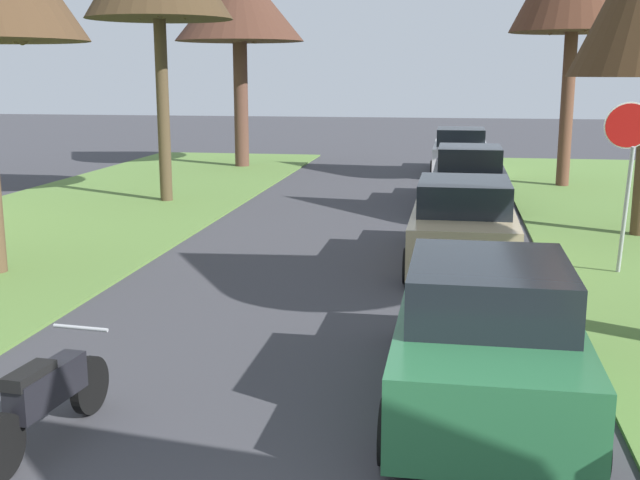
{
  "coord_description": "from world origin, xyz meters",
  "views": [
    {
      "loc": [
        1.86,
        -3.16,
        3.45
      ],
      "look_at": [
        0.25,
        6.62,
        1.36
      ],
      "focal_mm": 44.57,
      "sensor_mm": 36.0,
      "label": 1
    }
  ],
  "objects_px": {
    "street_tree_left_far": "(239,3)",
    "parked_sedan_tan": "(463,225)",
    "stop_sign_far": "(628,150)",
    "parked_sedan_green": "(486,335)",
    "parked_motorcycle": "(47,396)",
    "parked_sedan_silver": "(460,152)",
    "parked_sedan_black": "(469,178)"
  },
  "relations": [
    {
      "from": "street_tree_left_far",
      "to": "parked_sedan_black",
      "type": "distance_m",
      "value": 12.17
    },
    {
      "from": "parked_sedan_green",
      "to": "parked_sedan_silver",
      "type": "bearing_deg",
      "value": 90.33
    },
    {
      "from": "stop_sign_far",
      "to": "street_tree_left_far",
      "type": "relative_size",
      "value": 0.4
    },
    {
      "from": "parked_sedan_green",
      "to": "parked_motorcycle",
      "type": "bearing_deg",
      "value": -156.91
    },
    {
      "from": "parked_sedan_green",
      "to": "parked_sedan_silver",
      "type": "relative_size",
      "value": 1.0
    },
    {
      "from": "street_tree_left_far",
      "to": "parked_sedan_tan",
      "type": "xyz_separation_m",
      "value": [
        7.93,
        -14.16,
        -5.17
      ]
    },
    {
      "from": "stop_sign_far",
      "to": "street_tree_left_far",
      "type": "xyz_separation_m",
      "value": [
        -10.62,
        14.56,
        3.72
      ]
    },
    {
      "from": "parked_sedan_green",
      "to": "parked_sedan_black",
      "type": "bearing_deg",
      "value": 89.76
    },
    {
      "from": "street_tree_left_far",
      "to": "parked_sedan_green",
      "type": "distance_m",
      "value": 22.59
    },
    {
      "from": "parked_sedan_green",
      "to": "parked_sedan_tan",
      "type": "relative_size",
      "value": 1.0
    },
    {
      "from": "parked_sedan_silver",
      "to": "parked_motorcycle",
      "type": "distance_m",
      "value": 22.07
    },
    {
      "from": "stop_sign_far",
      "to": "parked_sedan_silver",
      "type": "distance_m",
      "value": 14.39
    },
    {
      "from": "street_tree_left_far",
      "to": "parked_sedan_silver",
      "type": "relative_size",
      "value": 1.66
    },
    {
      "from": "street_tree_left_far",
      "to": "parked_motorcycle",
      "type": "xyz_separation_m",
      "value": [
        4.01,
        -22.19,
        -5.41
      ]
    },
    {
      "from": "stop_sign_far",
      "to": "parked_sedan_green",
      "type": "xyz_separation_m",
      "value": [
        -2.51,
        -5.88,
        -1.44
      ]
    },
    {
      "from": "stop_sign_far",
      "to": "parked_motorcycle",
      "type": "distance_m",
      "value": 10.24
    },
    {
      "from": "parked_sedan_silver",
      "to": "stop_sign_far",
      "type": "bearing_deg",
      "value": -79.42
    },
    {
      "from": "parked_motorcycle",
      "to": "parked_sedan_black",
      "type": "bearing_deg",
      "value": 74.32
    },
    {
      "from": "parked_sedan_black",
      "to": "parked_sedan_tan",
      "type": "bearing_deg",
      "value": -91.94
    },
    {
      "from": "parked_sedan_tan",
      "to": "parked_sedan_silver",
      "type": "xyz_separation_m",
      "value": [
        0.06,
        13.67,
        0.0
      ]
    },
    {
      "from": "stop_sign_far",
      "to": "parked_sedan_black",
      "type": "height_order",
      "value": "stop_sign_far"
    },
    {
      "from": "stop_sign_far",
      "to": "parked_sedan_tan",
      "type": "height_order",
      "value": "stop_sign_far"
    },
    {
      "from": "parked_sedan_black",
      "to": "parked_sedan_silver",
      "type": "xyz_separation_m",
      "value": [
        -0.17,
        6.91,
        0.0
      ]
    },
    {
      "from": "stop_sign_far",
      "to": "street_tree_left_far",
      "type": "distance_m",
      "value": 18.4
    },
    {
      "from": "street_tree_left_far",
      "to": "parked_sedan_green",
      "type": "bearing_deg",
      "value": -68.38
    },
    {
      "from": "parked_sedan_green",
      "to": "parked_motorcycle",
      "type": "relative_size",
      "value": 2.15
    },
    {
      "from": "street_tree_left_far",
      "to": "parked_motorcycle",
      "type": "bearing_deg",
      "value": -79.77
    },
    {
      "from": "parked_sedan_tan",
      "to": "street_tree_left_far",
      "type": "bearing_deg",
      "value": 119.25
    },
    {
      "from": "parked_sedan_tan",
      "to": "parked_motorcycle",
      "type": "height_order",
      "value": "parked_sedan_tan"
    },
    {
      "from": "stop_sign_far",
      "to": "parked_sedan_black",
      "type": "xyz_separation_m",
      "value": [
        -2.46,
        7.16,
        -1.44
      ]
    },
    {
      "from": "parked_sedan_tan",
      "to": "stop_sign_far",
      "type": "bearing_deg",
      "value": -8.43
    },
    {
      "from": "stop_sign_far",
      "to": "parked_sedan_green",
      "type": "height_order",
      "value": "stop_sign_far"
    }
  ]
}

